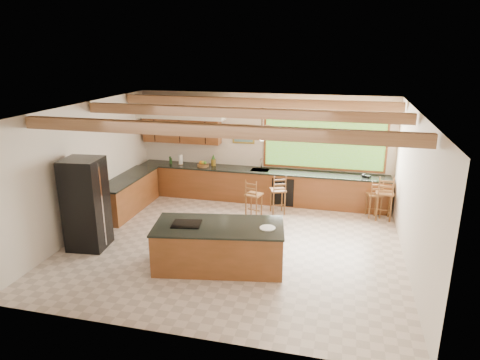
# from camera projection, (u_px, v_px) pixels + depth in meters

# --- Properties ---
(ground) EXTENTS (7.20, 7.20, 0.00)m
(ground) POSITION_uv_depth(u_px,v_px,m) (234.00, 244.00, 9.52)
(ground) COLOR beige
(ground) RESTS_ON ground
(room_shell) EXTENTS (7.27, 6.54, 3.02)m
(room_shell) POSITION_uv_depth(u_px,v_px,m) (234.00, 141.00, 9.51)
(room_shell) COLOR beige
(room_shell) RESTS_ON ground
(counter_run) EXTENTS (7.12, 3.10, 1.25)m
(counter_run) POSITION_uv_depth(u_px,v_px,m) (228.00, 187.00, 11.91)
(counter_run) COLOR brown
(counter_run) RESTS_ON ground
(island) EXTENTS (2.69, 1.61, 0.90)m
(island) POSITION_uv_depth(u_px,v_px,m) (219.00, 246.00, 8.46)
(island) COLOR brown
(island) RESTS_ON ground
(refrigerator) EXTENTS (0.85, 0.83, 1.99)m
(refrigerator) POSITION_uv_depth(u_px,v_px,m) (86.00, 204.00, 9.13)
(refrigerator) COLOR black
(refrigerator) RESTS_ON ground
(bar_stool_a) EXTENTS (0.46, 0.46, 1.05)m
(bar_stool_a) POSITION_uv_depth(u_px,v_px,m) (253.00, 196.00, 10.76)
(bar_stool_a) COLOR brown
(bar_stool_a) RESTS_ON ground
(bar_stool_b) EXTENTS (0.50, 0.50, 1.07)m
(bar_stool_b) POSITION_uv_depth(u_px,v_px,m) (278.00, 191.00, 11.07)
(bar_stool_b) COLOR brown
(bar_stool_b) RESTS_ON ground
(bar_stool_c) EXTENTS (0.44, 0.44, 1.00)m
(bar_stool_c) POSITION_uv_depth(u_px,v_px,m) (375.00, 196.00, 10.87)
(bar_stool_c) COLOR brown
(bar_stool_c) RESTS_ON ground
(bar_stool_d) EXTENTS (0.44, 0.44, 1.17)m
(bar_stool_d) POSITION_uv_depth(u_px,v_px,m) (385.00, 194.00, 10.66)
(bar_stool_d) COLOR brown
(bar_stool_d) RESTS_ON ground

